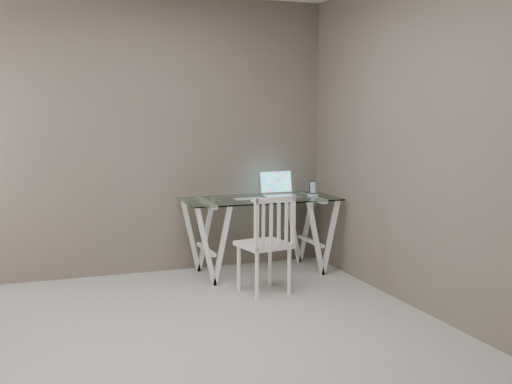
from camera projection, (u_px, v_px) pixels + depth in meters
room at (171, 91)px, 4.00m from camera, size 4.50×4.52×2.71m
desk at (260, 235)px, 6.29m from camera, size 1.50×0.70×0.75m
chair at (268, 240)px, 5.54m from camera, size 0.46×0.46×0.88m
laptop at (279, 190)px, 6.40m from camera, size 0.36×0.30×0.25m
keyboard at (249, 199)px, 6.16m from camera, size 0.30×0.13×0.01m
mouse at (256, 201)px, 5.93m from camera, size 0.12×0.07×0.04m
phone_dock at (313, 191)px, 6.45m from camera, size 0.08×0.08×0.14m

